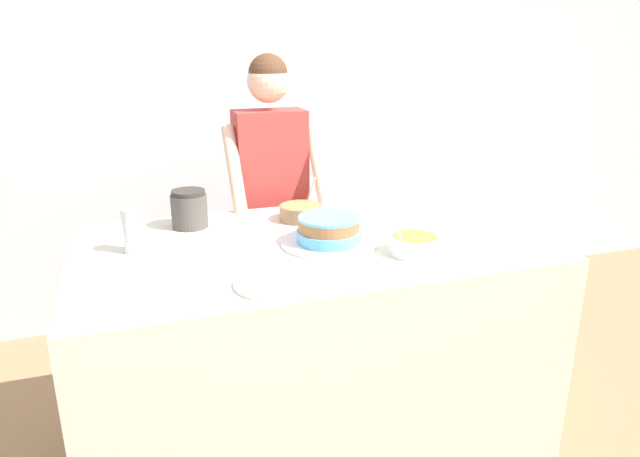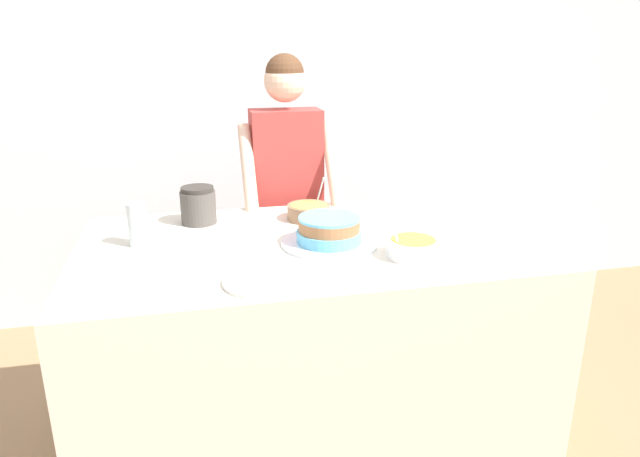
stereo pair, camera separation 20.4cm
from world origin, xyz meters
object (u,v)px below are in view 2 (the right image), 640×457
Objects in this scene: person_baker at (287,186)px; frosting_bowl_olive at (309,211)px; drinking_glass at (137,224)px; ceramic_plate at (263,281)px; frosting_bowl_orange at (413,247)px; stoneware_jar at (198,205)px; cake at (329,232)px.

person_baker reaches higher than frosting_bowl_olive.
frosting_bowl_olive is 1.10× the size of drinking_glass.
frosting_bowl_orange is at bearing 11.13° from ceramic_plate.
drinking_glass reaches higher than stoneware_jar.
frosting_bowl_orange is 0.56m from frosting_bowl_olive.
frosting_bowl_orange is 0.89m from stoneware_jar.
stoneware_jar reaches higher than ceramic_plate.
person_baker reaches higher than stoneware_jar.
person_baker is 6.44× the size of ceramic_plate.
cake is at bearing 46.01° from ceramic_plate.
drinking_glass is (-0.64, -0.57, 0.03)m from person_baker.
stoneware_jar is at bearing 141.98° from frosting_bowl_orange.
person_baker is at bearing 41.79° from drinking_glass.
frosting_bowl_olive is (0.02, -0.40, -0.01)m from person_baker.
cake is at bearing -87.96° from frosting_bowl_olive.
cake is at bearing -38.62° from stoneware_jar.
drinking_glass is at bearing -138.21° from person_baker.
cake is at bearing -11.81° from drinking_glass.
frosting_bowl_orange is (0.28, -0.90, -0.01)m from person_baker.
drinking_glass is 0.65× the size of ceramic_plate.
frosting_bowl_olive is 0.71× the size of ceramic_plate.
drinking_glass is at bearing -134.65° from stoneware_jar.
ceramic_plate is at bearing -114.13° from frosting_bowl_olive.
person_baker is 9.05× the size of frosting_bowl_olive.
drinking_glass reaches higher than cake.
frosting_bowl_olive is (-0.26, 0.50, -0.00)m from frosting_bowl_orange.
frosting_bowl_orange is 0.72× the size of ceramic_plate.
cake is (0.03, -0.71, -0.00)m from person_baker.
person_baker is 4.50× the size of cake.
drinking_glass is at bearing -165.55° from frosting_bowl_olive.
cake is 1.43× the size of ceramic_plate.
drinking_glass is (-0.66, -0.17, 0.04)m from frosting_bowl_olive.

